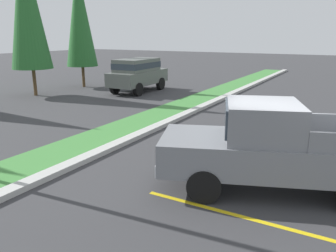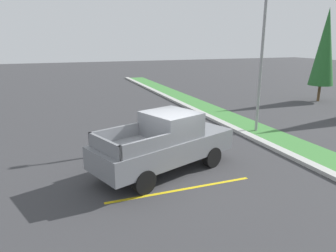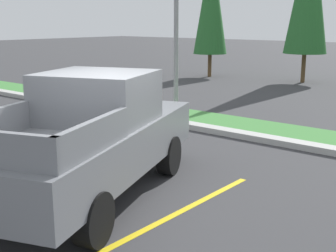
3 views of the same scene
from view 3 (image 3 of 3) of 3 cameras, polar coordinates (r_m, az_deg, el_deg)
name	(u,v)px [view 3 (image 3 of 3)]	position (r m, az deg, el deg)	size (l,w,h in m)	color
ground_plane	(112,198)	(7.89, -7.03, -8.91)	(120.00, 120.00, 0.00)	#38383A
parking_line_near	(39,177)	(9.15, -15.86, -6.17)	(0.12, 4.80, 0.01)	yellow
parking_line_far	(162,221)	(6.98, -0.77, -11.79)	(0.12, 4.80, 0.01)	yellow
curb_strip	(256,137)	(11.70, 10.95, -1.37)	(56.00, 0.40, 0.15)	#B2B2AD
grass_median	(276,131)	(12.66, 13.33, -0.60)	(56.00, 1.80, 0.06)	#42843D
pickup_truck_main	(92,137)	(7.72, -9.50, -1.37)	(3.61, 5.55, 2.10)	black
cypress_tree_leftmost	(211,0)	(24.68, 5.39, 15.43)	(1.77, 1.77, 6.80)	brown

